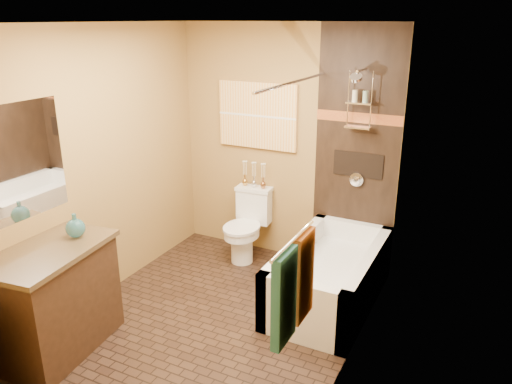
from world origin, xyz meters
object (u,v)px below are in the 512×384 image
Objects in this scene: bathtub at (330,280)px; toilet at (247,225)px; sunset_painting at (258,116)px; vanity at (53,299)px.

toilet reaches higher than bathtub.
sunset_painting reaches higher than bathtub.
vanity is (-0.61, -2.37, -1.11)m from sunset_painting.
sunset_painting is 0.85× the size of vanity.
bathtub is at bearing -33.04° from sunset_painting.
sunset_painting is 1.17× the size of toilet.
toilet is 0.73× the size of vanity.
sunset_painting is at bearing 85.28° from toilet.
vanity is at bearing -104.43° from sunset_painting.
sunset_painting is 0.60× the size of bathtub.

